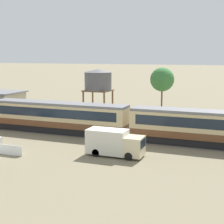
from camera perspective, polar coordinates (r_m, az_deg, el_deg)
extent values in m
cube|color=brown|center=(39.91, 16.47, -3.75)|extent=(18.76, 2.92, 0.80)
cube|color=#D1B784|center=(39.62, 16.56, -1.76)|extent=(18.76, 2.92, 2.03)
cube|color=#192330|center=(39.60, 16.57, -1.62)|extent=(17.26, 2.96, 1.14)
cube|color=slate|center=(39.41, 16.65, -0.10)|extent=(18.76, 2.74, 0.30)
cube|color=black|center=(40.10, 16.41, -4.92)|extent=(18.01, 2.51, 0.88)
cylinder|color=black|center=(40.35, 7.51, -4.53)|extent=(0.90, 0.18, 0.90)
cylinder|color=black|center=(41.71, 7.98, -4.08)|extent=(0.90, 0.18, 0.90)
cube|color=brown|center=(45.75, -8.80, -1.79)|extent=(18.76, 2.92, 0.80)
cube|color=#D1B784|center=(45.50, -8.84, -0.05)|extent=(18.76, 2.92, 2.03)
cube|color=#192330|center=(45.48, -8.85, 0.08)|extent=(17.26, 2.96, 1.14)
cube|color=slate|center=(45.32, -8.88, 1.41)|extent=(18.76, 2.74, 0.30)
cube|color=black|center=(45.92, -8.77, -2.82)|extent=(18.01, 2.51, 0.88)
cylinder|color=black|center=(42.58, -2.00, -3.71)|extent=(0.90, 0.18, 0.90)
cylinder|color=black|center=(43.87, -1.26, -3.31)|extent=(0.90, 0.18, 0.90)
cylinder|color=black|center=(48.70, -15.53, -2.36)|extent=(0.90, 0.18, 0.90)
cylinder|color=black|center=(49.83, -14.54, -2.05)|extent=(0.90, 0.18, 0.90)
cube|color=#665B51|center=(41.32, 6.65, -4.81)|extent=(138.55, 3.60, 0.01)
cube|color=#4C4238|center=(40.65, 6.39, -5.03)|extent=(138.55, 0.12, 0.04)
cube|color=#4C4238|center=(42.00, 6.90, -4.56)|extent=(138.55, 0.12, 0.04)
cylinder|color=brown|center=(57.02, 0.09, 1.45)|extent=(0.28, 0.28, 4.34)
cylinder|color=brown|center=(58.41, -3.23, 1.63)|extent=(0.28, 0.28, 4.34)
cylinder|color=brown|center=(53.69, -1.30, 0.94)|extent=(0.28, 0.28, 4.34)
cylinder|color=brown|center=(55.17, -4.78, 1.14)|extent=(0.28, 0.28, 4.34)
cube|color=brown|center=(55.76, -2.32, 3.59)|extent=(4.12, 4.12, 0.16)
cylinder|color=#56565B|center=(55.63, -2.33, 5.15)|extent=(4.36, 4.36, 2.88)
cone|color=#56565B|center=(55.52, -2.34, 6.89)|extent=(4.58, 4.58, 0.50)
cube|color=beige|center=(34.29, 3.76, -5.72)|extent=(1.74, 2.09, 1.94)
cube|color=#192330|center=(33.95, 5.19, -5.22)|extent=(0.03, 1.74, 0.86)
cube|color=silver|center=(35.17, -0.77, -4.87)|extent=(4.07, 2.17, 2.47)
cylinder|color=black|center=(33.72, 2.78, -7.38)|extent=(0.80, 0.26, 0.80)
cylinder|color=black|center=(35.47, 3.76, -6.53)|extent=(0.80, 0.26, 0.80)
cylinder|color=black|center=(34.93, -2.69, -6.78)|extent=(0.80, 0.26, 0.80)
cylinder|color=black|center=(36.62, -1.47, -6.00)|extent=(0.80, 0.26, 0.80)
cylinder|color=brown|center=(62.74, 8.27, 2.16)|extent=(0.28, 0.28, 4.48)
sphere|color=#387538|center=(62.39, 8.34, 5.38)|extent=(4.31, 4.31, 4.31)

